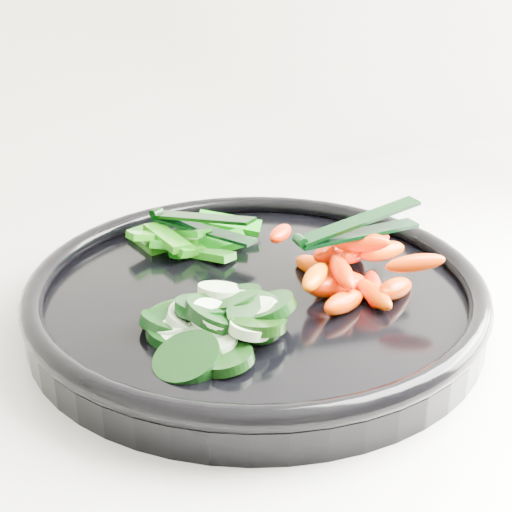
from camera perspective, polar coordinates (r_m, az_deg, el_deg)
name	(u,v)px	position (r m, az deg, el deg)	size (l,w,h in m)	color
veggie_tray	(256,294)	(0.59, 0.00, -3.06)	(0.48, 0.48, 0.04)	black
cucumber_pile	(209,320)	(0.53, -3.78, -5.17)	(0.13, 0.12, 0.04)	black
carrot_pile	(352,266)	(0.59, 7.67, -0.76)	(0.13, 0.14, 0.06)	#E81200
pepper_pile	(189,241)	(0.66, -5.35, 1.24)	(0.13, 0.11, 0.04)	#1F6C0A
tong_carrot	(355,228)	(0.58, 7.96, 2.23)	(0.11, 0.02, 0.02)	black
tong_pepper	(199,223)	(0.65, -4.58, 2.67)	(0.07, 0.11, 0.02)	black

